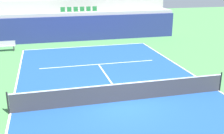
% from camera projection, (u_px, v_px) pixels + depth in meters
% --- Properties ---
extents(ground_plane, '(80.00, 80.00, 0.00)m').
position_uv_depth(ground_plane, '(124.00, 101.00, 13.97)').
color(ground_plane, '#4C8C4C').
extents(court_surface, '(11.00, 24.00, 0.01)m').
position_uv_depth(court_surface, '(124.00, 101.00, 13.97)').
color(court_surface, '#1E4C99').
rests_on(court_surface, ground_plane).
extents(baseline_far, '(11.00, 0.10, 0.00)m').
position_uv_depth(baseline_far, '(86.00, 46.00, 24.98)').
color(baseline_far, white).
rests_on(baseline_far, court_surface).
extents(sideline_left, '(0.10, 24.00, 0.00)m').
position_uv_depth(sideline_left, '(10.00, 113.00, 12.69)').
color(sideline_left, white).
rests_on(sideline_left, court_surface).
extents(sideline_right, '(0.10, 24.00, 0.00)m').
position_uv_depth(sideline_right, '(219.00, 91.00, 15.24)').
color(sideline_right, white).
rests_on(sideline_right, court_surface).
extents(service_line_far, '(8.26, 0.10, 0.00)m').
position_uv_depth(service_line_far, '(99.00, 64.00, 19.87)').
color(service_line_far, white).
rests_on(service_line_far, court_surface).
extents(centre_service_line, '(0.10, 6.40, 0.00)m').
position_uv_depth(centre_service_line, '(109.00, 79.00, 16.92)').
color(centre_service_line, white).
rests_on(centre_service_line, court_surface).
extents(back_wall, '(19.23, 0.30, 2.41)m').
position_uv_depth(back_wall, '(82.00, 29.00, 26.97)').
color(back_wall, navy).
rests_on(back_wall, ground_plane).
extents(stands_tier_lower, '(19.23, 2.40, 2.72)m').
position_uv_depth(stands_tier_lower, '(80.00, 25.00, 28.17)').
color(stands_tier_lower, '#9E9E99').
rests_on(stands_tier_lower, ground_plane).
extents(stands_tier_upper, '(19.23, 2.40, 3.75)m').
position_uv_depth(stands_tier_upper, '(77.00, 17.00, 30.22)').
color(stands_tier_upper, '#9E9E99').
rests_on(stands_tier_upper, ground_plane).
extents(seating_row_lower, '(3.68, 0.44, 0.44)m').
position_uv_depth(seating_row_lower, '(79.00, 10.00, 27.80)').
color(seating_row_lower, '#1E6633').
rests_on(seating_row_lower, stands_tier_lower).
extents(tennis_net, '(11.08, 0.08, 1.07)m').
position_uv_depth(tennis_net, '(124.00, 92.00, 13.81)').
color(tennis_net, black).
rests_on(tennis_net, court_surface).
extents(player_bench, '(1.50, 0.40, 0.85)m').
position_uv_depth(player_bench, '(6.00, 45.00, 23.33)').
color(player_bench, '#99999E').
rests_on(player_bench, ground_plane).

